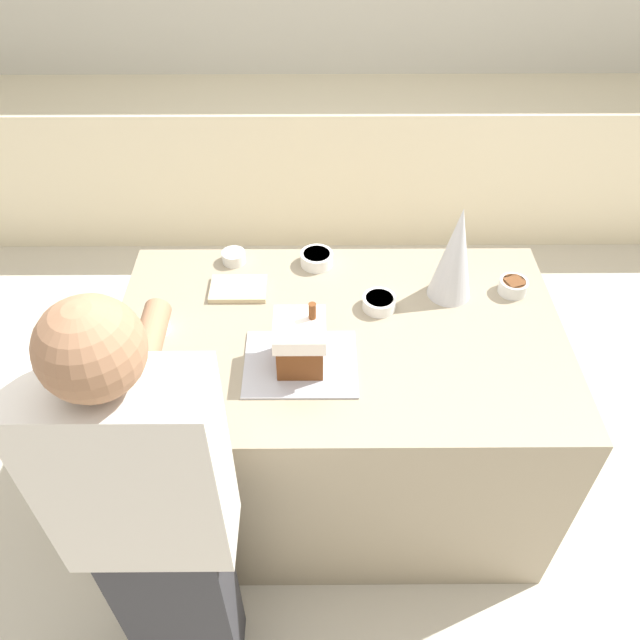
# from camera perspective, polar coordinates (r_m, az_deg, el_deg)

# --- Properties ---
(ground_plane) EXTENTS (12.00, 12.00, 0.00)m
(ground_plane) POSITION_cam_1_polar(r_m,az_deg,el_deg) (2.91, 1.33, -14.21)
(ground_plane) COLOR beige
(wall_back) EXTENTS (8.00, 0.05, 2.60)m
(wall_back) POSITION_cam_1_polar(r_m,az_deg,el_deg) (4.11, 0.80, 26.98)
(wall_back) COLOR beige
(wall_back) RESTS_ON ground_plane
(back_cabinet_block) EXTENTS (6.00, 0.60, 0.89)m
(back_cabinet_block) POSITION_cam_1_polar(r_m,az_deg,el_deg) (4.14, 0.76, 14.29)
(back_cabinet_block) COLOR beige
(back_cabinet_block) RESTS_ON ground_plane
(kitchen_island) EXTENTS (1.60, 0.98, 0.92)m
(kitchen_island) POSITION_cam_1_polar(r_m,az_deg,el_deg) (2.53, 1.50, -8.60)
(kitchen_island) COLOR gray
(kitchen_island) RESTS_ON ground_plane
(baking_tray) EXTENTS (0.38, 0.30, 0.01)m
(baking_tray) POSITION_cam_1_polar(r_m,az_deg,el_deg) (2.08, -1.79, -4.00)
(baking_tray) COLOR #B2B2BC
(baking_tray) RESTS_ON kitchen_island
(gingerbread_house) EXTENTS (0.17, 0.18, 0.24)m
(gingerbread_house) POSITION_cam_1_polar(r_m,az_deg,el_deg) (2.01, -1.84, -2.09)
(gingerbread_house) COLOR brown
(gingerbread_house) RESTS_ON baking_tray
(decorative_tree) EXTENTS (0.16, 0.16, 0.38)m
(decorative_tree) POSITION_cam_1_polar(r_m,az_deg,el_deg) (2.28, 12.29, 5.97)
(decorative_tree) COLOR silver
(decorative_tree) RESTS_ON kitchen_island
(candy_bowl_front_corner) EXTENTS (0.12, 0.12, 0.05)m
(candy_bowl_front_corner) POSITION_cam_1_polar(r_m,az_deg,el_deg) (2.28, 5.44, 1.65)
(candy_bowl_front_corner) COLOR white
(candy_bowl_front_corner) RESTS_ON kitchen_island
(candy_bowl_near_tray_right) EXTENTS (0.11, 0.11, 0.05)m
(candy_bowl_near_tray_right) POSITION_cam_1_polar(r_m,az_deg,el_deg) (2.44, 17.24, 3.00)
(candy_bowl_near_tray_right) COLOR silver
(candy_bowl_near_tray_right) RESTS_ON kitchen_island
(candy_bowl_near_tray_left) EXTENTS (0.09, 0.09, 0.04)m
(candy_bowl_near_tray_left) POSITION_cam_1_polar(r_m,az_deg,el_deg) (2.25, -14.72, -0.50)
(candy_bowl_near_tray_left) COLOR white
(candy_bowl_near_tray_left) RESTS_ON kitchen_island
(candy_bowl_far_right) EXTENTS (0.13, 0.13, 0.05)m
(candy_bowl_far_right) POSITION_cam_1_polar(r_m,az_deg,el_deg) (2.46, -0.31, 5.68)
(candy_bowl_far_right) COLOR white
(candy_bowl_far_right) RESTS_ON kitchen_island
(candy_bowl_far_left) EXTENTS (0.09, 0.09, 0.05)m
(candy_bowl_far_left) POSITION_cam_1_polar(r_m,az_deg,el_deg) (2.50, -7.90, 5.77)
(candy_bowl_far_left) COLOR silver
(candy_bowl_far_left) RESTS_ON kitchen_island
(cookbook) EXTENTS (0.21, 0.15, 0.02)m
(cookbook) POSITION_cam_1_polar(r_m,az_deg,el_deg) (2.37, -7.46, 2.86)
(cookbook) COLOR #CCB78C
(cookbook) RESTS_ON kitchen_island
(person) EXTENTS (0.44, 0.55, 1.68)m
(person) POSITION_cam_1_polar(r_m,az_deg,el_deg) (1.85, -14.79, -17.78)
(person) COLOR #333338
(person) RESTS_ON ground_plane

